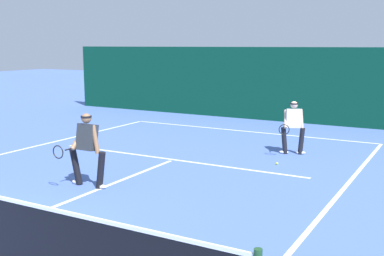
{
  "coord_description": "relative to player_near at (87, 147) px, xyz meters",
  "views": [
    {
      "loc": [
        6.66,
        -4.28,
        3.09
      ],
      "look_at": [
        0.79,
        6.17,
        1.0
      ],
      "focal_mm": 44.96,
      "sensor_mm": 36.0,
      "label": 1
    }
  ],
  "objects": [
    {
      "name": "player_far",
      "position": [
        2.94,
        5.29,
        -0.07
      ],
      "size": [
        0.73,
        0.89,
        1.52
      ],
      "rotation": [
        0.0,
        0.0,
        3.49
      ],
      "color": "black",
      "rests_on": "ground_plane"
    },
    {
      "name": "court_line_service",
      "position": [
        0.34,
        3.04,
        -0.89
      ],
      "size": [
        7.53,
        0.1,
        0.01
      ],
      "primitive_type": "cube",
      "color": "white",
      "rests_on": "ground_plane"
    },
    {
      "name": "tennis_ball",
      "position": [
        2.98,
        3.89,
        -0.86
      ],
      "size": [
        0.07,
        0.07,
        0.07
      ],
      "primitive_type": "sphere",
      "color": "#D1E033",
      "rests_on": "ground_plane"
    },
    {
      "name": "court_line_centre",
      "position": [
        0.34,
        -0.31,
        -0.89
      ],
      "size": [
        0.1,
        6.4,
        0.01
      ],
      "primitive_type": "cube",
      "color": "white",
      "rests_on": "ground_plane"
    },
    {
      "name": "court_line_baseline_far",
      "position": [
        0.34,
        8.0,
        -0.89
      ],
      "size": [
        9.23,
        0.1,
        0.01
      ],
      "primitive_type": "cube",
      "color": "white",
      "rests_on": "ground_plane"
    },
    {
      "name": "player_near",
      "position": [
        0.0,
        0.0,
        0.0
      ],
      "size": [
        0.99,
        0.86,
        1.63
      ],
      "rotation": [
        0.0,
        0.0,
        3.15
      ],
      "color": "black",
      "rests_on": "ground_plane"
    },
    {
      "name": "back_fence_windscreen",
      "position": [
        0.34,
        10.82,
        0.6
      ],
      "size": [
        20.07,
        0.12,
        2.99
      ],
      "primitive_type": "cube",
      "color": "#073929",
      "rests_on": "ground_plane"
    }
  ]
}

